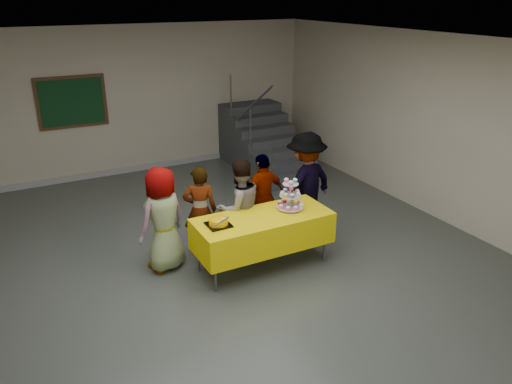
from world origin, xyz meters
TOP-DOWN VIEW (x-y plane):
  - room_shell at (0.00, 0.02)m, footprint 10.00×10.04m
  - bake_table at (0.61, 0.23)m, footprint 1.88×0.78m
  - cupcake_stand at (1.06, 0.27)m, footprint 0.38×0.38m
  - bear_cake at (-0.04, 0.25)m, footprint 0.32×0.36m
  - schoolchild_a at (-0.59, 0.84)m, footprint 0.84×0.70m
  - schoolchild_b at (0.01, 1.01)m, footprint 0.57×0.48m
  - schoolchild_c at (0.50, 0.73)m, footprint 0.71×0.56m
  - schoolchild_d at (1.04, 1.01)m, footprint 0.84×0.46m
  - schoolchild_e at (1.70, 0.86)m, footprint 1.17×0.84m
  - staircase at (2.70, 4.13)m, footprint 1.30×2.40m
  - noticeboard at (-1.01, 4.96)m, footprint 1.30×0.05m

SIDE VIEW (x-z plane):
  - staircase at x=2.70m, z-range -0.53..1.51m
  - bake_table at x=0.61m, z-range 0.17..0.94m
  - schoolchild_b at x=0.01m, z-range 0.00..1.33m
  - schoolchild_d at x=1.04m, z-range 0.00..1.36m
  - schoolchild_c at x=0.50m, z-range 0.00..1.43m
  - schoolchild_a at x=-0.59m, z-range 0.00..1.47m
  - schoolchild_e at x=1.70m, z-range 0.00..1.64m
  - bear_cake at x=-0.04m, z-range 0.77..0.89m
  - cupcake_stand at x=1.06m, z-range 0.71..1.16m
  - noticeboard at x=-1.01m, z-range 1.10..2.10m
  - room_shell at x=0.00m, z-range 0.62..3.64m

